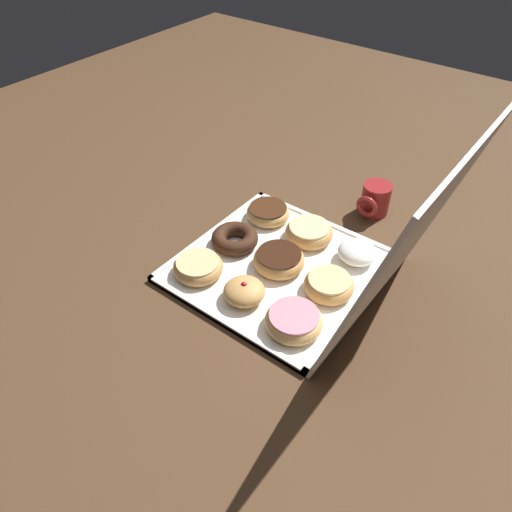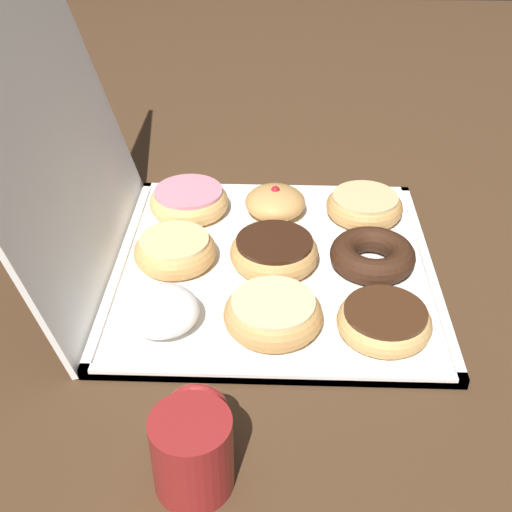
{
  "view_description": "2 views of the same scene",
  "coord_description": "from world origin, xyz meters",
  "views": [
    {
      "loc": [
        0.71,
        0.48,
        0.8
      ],
      "look_at": [
        0.03,
        -0.05,
        0.04
      ],
      "focal_mm": 34.51,
      "sensor_mm": 36.0,
      "label": 1
    },
    {
      "loc": [
        -0.74,
        0.0,
        0.54
      ],
      "look_at": [
        -0.02,
        0.02,
        0.04
      ],
      "focal_mm": 46.04,
      "sensor_mm": 36.0,
      "label": 2
    }
  ],
  "objects": [
    {
      "name": "glazed_ring_donut_2",
      "position": [
        0.13,
        -0.14,
        0.03
      ],
      "size": [
        0.12,
        0.12,
        0.04
      ],
      "color": "tan",
      "rests_on": "donut_box"
    },
    {
      "name": "glazed_ring_donut_3",
      "position": [
        -0.13,
        -0.0,
        0.03
      ],
      "size": [
        0.12,
        0.12,
        0.04
      ],
      "color": "tan",
      "rests_on": "donut_box"
    },
    {
      "name": "chocolate_frosted_donut_4",
      "position": [
        0.0,
        -0.0,
        0.03
      ],
      "size": [
        0.12,
        0.12,
        0.04
      ],
      "color": "tan",
      "rests_on": "donut_box"
    },
    {
      "name": "chocolate_cake_ring_donut_1",
      "position": [
        0.0,
        -0.13,
        0.03
      ],
      "size": [
        0.12,
        0.12,
        0.04
      ],
      "color": "#381E11",
      "rests_on": "donut_box"
    },
    {
      "name": "chocolate_frosted_donut_0",
      "position": [
        -0.14,
        -0.13,
        0.03
      ],
      "size": [
        0.11,
        0.11,
        0.04
      ],
      "color": "tan",
      "rests_on": "donut_box"
    },
    {
      "name": "coffee_mug",
      "position": [
        -0.34,
        0.07,
        0.04
      ],
      "size": [
        0.1,
        0.08,
        0.09
      ],
      "color": "maroon",
      "rests_on": "ground"
    },
    {
      "name": "powdered_filled_donut_6",
      "position": [
        -0.13,
        0.13,
        0.03
      ],
      "size": [
        0.09,
        0.09,
        0.05
      ],
      "color": "white",
      "rests_on": "donut_box"
    },
    {
      "name": "pink_frosted_donut_8",
      "position": [
        0.13,
        0.13,
        0.03
      ],
      "size": [
        0.12,
        0.12,
        0.04
      ],
      "color": "tan",
      "rests_on": "donut_box"
    },
    {
      "name": "jelly_filled_donut_5",
      "position": [
        0.13,
        -0.0,
        0.03
      ],
      "size": [
        0.09,
        0.09,
        0.05
      ],
      "color": "tan",
      "rests_on": "donut_box"
    },
    {
      "name": "ground_plane",
      "position": [
        0.0,
        0.0,
        0.0
      ],
      "size": [
        3.0,
        3.0,
        0.0
      ],
      "primitive_type": "plane",
      "color": "#4C331E"
    },
    {
      "name": "box_lid_open",
      "position": [
        0.0,
        0.28,
        0.22
      ],
      "size": [
        0.44,
        0.13,
        0.44
      ],
      "primitive_type": "cube",
      "rotation": [
        1.3,
        0.0,
        0.0
      ],
      "color": "white",
      "rests_on": "ground"
    },
    {
      "name": "glazed_ring_donut_7",
      "position": [
        -0.0,
        0.14,
        0.03
      ],
      "size": [
        0.11,
        0.11,
        0.04
      ],
      "color": "tan",
      "rests_on": "donut_box"
    },
    {
      "name": "donut_box",
      "position": [
        0.0,
        0.0,
        0.01
      ],
      "size": [
        0.44,
        0.44,
        0.01
      ],
      "color": "white",
      "rests_on": "ground"
    }
  ]
}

